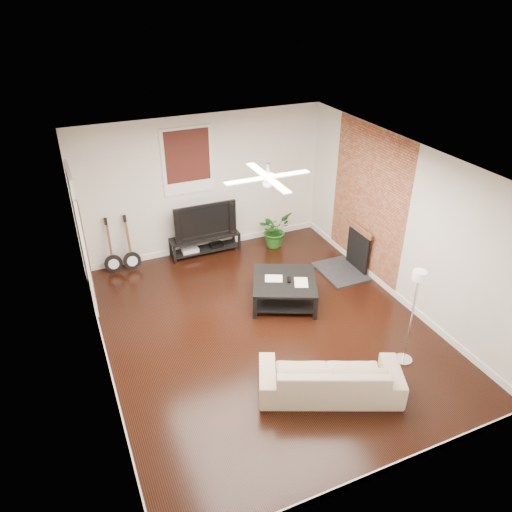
# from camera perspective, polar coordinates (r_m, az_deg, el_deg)

# --- Properties ---
(room) EXTENTS (5.01, 6.01, 2.81)m
(room) POSITION_cam_1_polar(r_m,az_deg,el_deg) (7.27, 1.25, 0.27)
(room) COLOR black
(room) RESTS_ON ground
(brick_accent) EXTENTS (0.02, 2.20, 2.80)m
(brick_accent) POSITION_cam_1_polar(r_m,az_deg,el_deg) (9.21, 12.89, 6.12)
(brick_accent) COLOR brown
(brick_accent) RESTS_ON floor
(fireplace) EXTENTS (0.80, 1.10, 0.92)m
(fireplace) POSITION_cam_1_polar(r_m,az_deg,el_deg) (9.46, 10.84, 0.66)
(fireplace) COLOR black
(fireplace) RESTS_ON floor
(window_back) EXTENTS (1.00, 0.06, 1.30)m
(window_back) POSITION_cam_1_polar(r_m,az_deg,el_deg) (9.52, -7.98, 10.93)
(window_back) COLOR #3B1410
(window_back) RESTS_ON wall_back
(door_left) EXTENTS (0.08, 1.00, 2.50)m
(door_left) POSITION_cam_1_polar(r_m,az_deg,el_deg) (8.51, -19.61, 1.91)
(door_left) COLOR white
(door_left) RESTS_ON wall_left
(tv_stand) EXTENTS (1.43, 0.38, 0.40)m
(tv_stand) POSITION_cam_1_polar(r_m,az_deg,el_deg) (10.10, -5.95, 1.35)
(tv_stand) COLOR black
(tv_stand) RESTS_ON floor
(tv) EXTENTS (1.28, 0.17, 0.74)m
(tv) POSITION_cam_1_polar(r_m,az_deg,el_deg) (9.86, -6.15, 4.30)
(tv) COLOR black
(tv) RESTS_ON tv_stand
(coffee_table) EXTENTS (1.42, 1.42, 0.45)m
(coffee_table) POSITION_cam_1_polar(r_m,az_deg,el_deg) (8.56, 3.34, -4.04)
(coffee_table) COLOR black
(coffee_table) RESTS_ON floor
(sofa) EXTENTS (2.06, 1.46, 0.56)m
(sofa) POSITION_cam_1_polar(r_m,az_deg,el_deg) (6.89, 8.63, -13.68)
(sofa) COLOR tan
(sofa) RESTS_ON floor
(floor_lamp) EXTENTS (0.34, 0.34, 1.57)m
(floor_lamp) POSITION_cam_1_polar(r_m,az_deg,el_deg) (7.31, 17.68, -6.90)
(floor_lamp) COLOR silver
(floor_lamp) RESTS_ON floor
(potted_plant) EXTENTS (0.86, 0.82, 0.75)m
(potted_plant) POSITION_cam_1_polar(r_m,az_deg,el_deg) (10.27, 2.16, 3.11)
(potted_plant) COLOR #1F5919
(potted_plant) RESTS_ON floor
(guitar_left) EXTENTS (0.37, 0.28, 1.11)m
(guitar_left) POSITION_cam_1_polar(r_m,az_deg,el_deg) (9.60, -16.59, 0.98)
(guitar_left) COLOR black
(guitar_left) RESTS_ON floor
(guitar_right) EXTENTS (0.35, 0.25, 1.11)m
(guitar_right) POSITION_cam_1_polar(r_m,az_deg,el_deg) (9.61, -14.52, 1.31)
(guitar_right) COLOR black
(guitar_right) RESTS_ON floor
(ceiling_fan) EXTENTS (1.24, 1.24, 0.32)m
(ceiling_fan) POSITION_cam_1_polar(r_m,az_deg,el_deg) (6.76, 1.37, 9.16)
(ceiling_fan) COLOR white
(ceiling_fan) RESTS_ON ceiling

